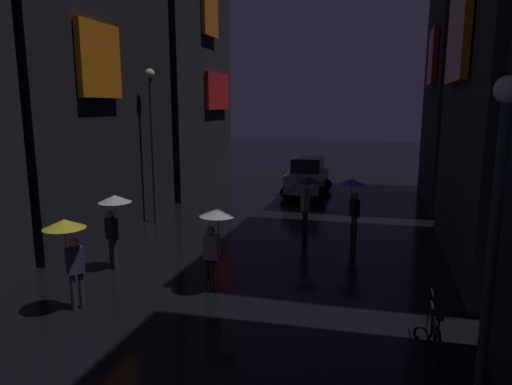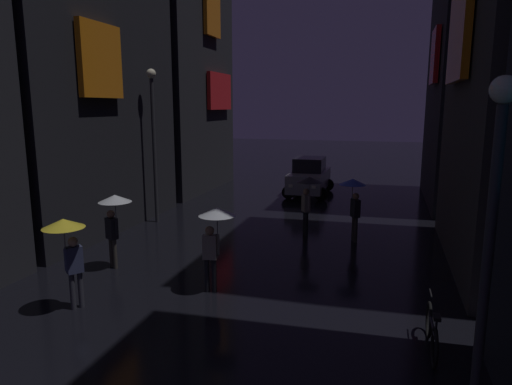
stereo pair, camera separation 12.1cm
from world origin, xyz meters
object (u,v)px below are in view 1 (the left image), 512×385
object	(u,v)px
streetlamp_right_near	(496,214)
pedestrian_foreground_left_clear	(114,211)
pedestrian_midstreet_left_clear	(216,226)
car_distant	(307,177)
pedestrian_far_right_black	(308,189)
streetlamp_left_far	(152,129)
pedestrian_midstreet_centre_blue	(353,192)
bicycle_parked_at_storefront	(434,331)
pedestrian_near_crossing_yellow	(68,239)

from	to	relation	value
streetlamp_right_near	pedestrian_foreground_left_clear	bearing A→B (deg)	153.65
pedestrian_midstreet_left_clear	car_distant	world-z (taller)	pedestrian_midstreet_left_clear
pedestrian_far_right_black	streetlamp_right_near	distance (m)	9.93
pedestrian_foreground_left_clear	streetlamp_left_far	size ratio (longest dim) A/B	0.36
pedestrian_midstreet_centre_blue	car_distant	size ratio (longest dim) A/B	0.51
pedestrian_far_right_black	bicycle_parked_at_storefront	bearing A→B (deg)	-63.27
pedestrian_midstreet_left_clear	pedestrian_midstreet_centre_blue	xyz separation A→B (m)	(2.88, 5.35, 0.00)
pedestrian_foreground_left_clear	streetlamp_left_far	distance (m)	5.64
pedestrian_midstreet_centre_blue	bicycle_parked_at_storefront	xyz separation A→B (m)	(1.99, -6.86, -1.28)
pedestrian_foreground_left_clear	streetlamp_right_near	xyz separation A→B (m)	(8.53, -4.23, 1.44)
car_distant	streetlamp_right_near	distance (m)	17.50
pedestrian_midstreet_left_clear	pedestrian_foreground_left_clear	distance (m)	3.35
pedestrian_near_crossing_yellow	pedestrian_midstreet_centre_blue	distance (m)	9.14
streetlamp_right_near	pedestrian_near_crossing_yellow	bearing A→B (deg)	168.66
pedestrian_near_crossing_yellow	streetlamp_left_far	size ratio (longest dim) A/B	0.36
pedestrian_near_crossing_yellow	pedestrian_midstreet_left_clear	bearing A→B (deg)	34.72
pedestrian_midstreet_centre_blue	bicycle_parked_at_storefront	world-z (taller)	pedestrian_midstreet_centre_blue
streetlamp_left_far	pedestrian_near_crossing_yellow	bearing A→B (deg)	-75.28
pedestrian_midstreet_left_clear	streetlamp_left_far	distance (m)	7.76
pedestrian_foreground_left_clear	pedestrian_near_crossing_yellow	distance (m)	2.68
pedestrian_near_crossing_yellow	streetlamp_right_near	distance (m)	8.26
pedestrian_foreground_left_clear	streetlamp_right_near	size ratio (longest dim) A/B	0.43
pedestrian_midstreet_left_clear	pedestrian_foreground_left_clear	size ratio (longest dim) A/B	1.00
pedestrian_midstreet_centre_blue	streetlamp_right_near	xyz separation A→B (m)	(2.39, -8.83, 1.44)
pedestrian_midstreet_centre_blue	car_distant	distance (m)	8.26
pedestrian_midstreet_left_clear	car_distant	bearing A→B (deg)	89.61
pedestrian_near_crossing_yellow	streetlamp_left_far	bearing A→B (deg)	104.72
pedestrian_midstreet_left_clear	streetlamp_left_far	bearing A→B (deg)	129.13
pedestrian_near_crossing_yellow	bicycle_parked_at_storefront	xyz separation A→B (m)	(7.58, 0.38, -1.28)
pedestrian_far_right_black	streetlamp_right_near	bearing A→B (deg)	-66.37
bicycle_parked_at_storefront	car_distant	world-z (taller)	car_distant
pedestrian_near_crossing_yellow	streetlamp_left_far	xyz separation A→B (m)	(-2.02, 7.70, 1.98)
pedestrian_midstreet_left_clear	bicycle_parked_at_storefront	xyz separation A→B (m)	(4.87, -1.50, -1.28)
bicycle_parked_at_storefront	pedestrian_midstreet_centre_blue	bearing A→B (deg)	106.19
pedestrian_far_right_black	pedestrian_foreground_left_clear	xyz separation A→B (m)	(-4.59, -4.78, 0.00)
pedestrian_far_right_black	car_distant	size ratio (longest dim) A/B	0.51
pedestrian_far_right_black	pedestrian_midstreet_centre_blue	distance (m)	1.56
pedestrian_midstreet_left_clear	pedestrian_midstreet_centre_blue	bearing A→B (deg)	61.76
pedestrian_midstreet_centre_blue	streetlamp_left_far	distance (m)	7.88
pedestrian_midstreet_centre_blue	pedestrian_far_right_black	bearing A→B (deg)	173.74
bicycle_parked_at_storefront	pedestrian_near_crossing_yellow	bearing A→B (deg)	-177.16
pedestrian_far_right_black	streetlamp_left_far	distance (m)	6.38
pedestrian_foreground_left_clear	streetlamp_right_near	world-z (taller)	streetlamp_right_near
streetlamp_left_far	bicycle_parked_at_storefront	bearing A→B (deg)	-37.33
pedestrian_near_crossing_yellow	pedestrian_midstreet_centre_blue	bearing A→B (deg)	52.31
car_distant	bicycle_parked_at_storefront	bearing A→B (deg)	-71.88
pedestrian_far_right_black	pedestrian_midstreet_left_clear	size ratio (longest dim) A/B	1.00
car_distant	streetlamp_left_far	size ratio (longest dim) A/B	0.71
car_distant	streetlamp_right_near	world-z (taller)	streetlamp_right_near
pedestrian_near_crossing_yellow	bicycle_parked_at_storefront	world-z (taller)	pedestrian_near_crossing_yellow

